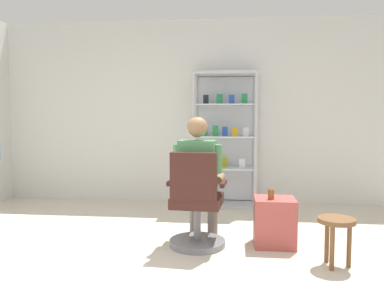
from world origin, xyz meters
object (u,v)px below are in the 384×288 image
at_px(office_chair, 196,208).
at_px(seated_shopkeeper, 199,174).
at_px(display_cabinet_main, 225,139).
at_px(tea_glass, 271,194).
at_px(wooden_stool, 336,228).
at_px(storage_crate, 274,222).

relative_size(office_chair, seated_shopkeeper, 0.74).
height_order(display_cabinet_main, tea_glass, display_cabinet_main).
bearing_deg(display_cabinet_main, wooden_stool, -65.36).
height_order(office_chair, seated_shopkeeper, seated_shopkeeper).
relative_size(office_chair, storage_crate, 2.00).
bearing_deg(tea_glass, storage_crate, 51.05).
distance_m(seated_shopkeeper, tea_glass, 0.74).
relative_size(display_cabinet_main, office_chair, 1.98).
relative_size(office_chair, wooden_stool, 2.25).
bearing_deg(seated_shopkeeper, office_chair, -94.65).
height_order(display_cabinet_main, storage_crate, display_cabinet_main).
xyz_separation_m(tea_glass, wooden_stool, (0.52, -0.45, -0.19)).
relative_size(storage_crate, wooden_stool, 1.13).
height_order(storage_crate, tea_glass, tea_glass).
relative_size(tea_glass, wooden_stool, 0.23).
distance_m(display_cabinet_main, storage_crate, 1.93).
bearing_deg(seated_shopkeeper, wooden_stool, -22.63).
relative_size(seated_shopkeeper, storage_crate, 2.68).
relative_size(seated_shopkeeper, wooden_stool, 3.03).
bearing_deg(storage_crate, seated_shopkeeper, 178.93).
xyz_separation_m(seated_shopkeeper, storage_crate, (0.76, -0.01, -0.47)).
height_order(seated_shopkeeper, wooden_stool, seated_shopkeeper).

